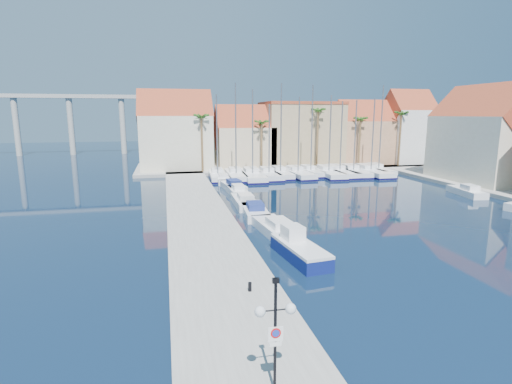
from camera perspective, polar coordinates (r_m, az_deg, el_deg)
ground at (r=28.24m, az=13.17°, el=-9.54°), size 260.00×260.00×0.00m
quay_west at (r=38.48m, az=-8.12°, el=-3.41°), size 6.00×77.00×0.50m
shore_north at (r=75.54m, az=4.15°, el=3.78°), size 54.00×16.00×0.50m
lamp_post at (r=13.75m, az=2.79°, el=-17.56°), size 1.40×0.40×4.13m
bollard at (r=21.87m, az=-0.88°, el=-13.39°), size 0.20×0.20×0.49m
fishing_boat at (r=27.90m, az=6.15°, el=-8.06°), size 2.68×6.12×2.07m
motorboat_west_0 at (r=33.28m, az=2.94°, el=-5.16°), size 2.86×7.15×1.40m
motorboat_west_1 at (r=39.24m, az=-0.21°, el=-2.63°), size 2.69×6.87×1.40m
motorboat_west_2 at (r=43.32m, az=-1.63°, el=-1.32°), size 2.32×6.75×1.40m
motorboat_west_3 at (r=49.10m, az=-2.68°, el=0.15°), size 1.93×5.77×1.40m
motorboat_west_4 at (r=52.85m, az=-3.35°, el=0.93°), size 2.84×6.99×1.40m
motorboat_west_5 at (r=58.09m, az=-4.72°, el=1.83°), size 2.01×5.65×1.40m
motorboat_west_6 at (r=63.54m, az=-5.53°, el=2.61°), size 2.08×5.88×1.40m
motorboat_east_1 at (r=55.29m, az=27.92°, el=0.09°), size 2.71×6.11×1.40m
sailboat_0 at (r=61.20m, az=-5.52°, el=2.38°), size 2.85×9.15×12.63m
sailboat_1 at (r=61.61m, az=-2.91°, el=2.48°), size 3.02×9.85×14.32m
sailboat_2 at (r=61.38m, az=-0.58°, el=2.43°), size 3.61×11.48×13.37m
sailboat_3 at (r=62.33m, az=1.74°, el=2.55°), size 2.61×9.84×11.31m
sailboat_4 at (r=63.45m, az=3.39°, el=2.74°), size 2.68×9.38×14.40m
sailboat_5 at (r=63.85m, az=5.82°, el=2.71°), size 3.26×10.48×12.40m
sailboat_6 at (r=65.51m, az=7.65°, el=2.95°), size 2.82×8.39×14.25m
sailboat_7 at (r=65.23m, az=10.17°, el=2.76°), size 3.56×11.14×12.62m
sailboat_8 at (r=66.43m, az=11.64°, el=2.85°), size 3.29×11.01×11.80m
sailboat_9 at (r=67.35m, az=13.56°, el=2.88°), size 3.64×10.87×11.98m
sailboat_10 at (r=68.19m, az=15.81°, el=2.86°), size 3.18×11.64×12.21m
sailboat_11 at (r=70.22m, az=16.91°, el=3.08°), size 2.96×9.39×14.39m
building_0 at (r=70.77m, az=-11.39°, el=8.20°), size 12.30×9.00×13.50m
building_1 at (r=72.16m, az=-1.70°, el=7.49°), size 10.30×8.00×11.00m
building_2 at (r=75.94m, az=6.40°, el=8.33°), size 14.20×10.20×11.50m
building_3 at (r=79.81m, az=14.88°, el=7.87°), size 10.30×8.00×12.00m
building_4 at (r=83.47m, az=20.79°, el=8.41°), size 8.30×8.00×14.00m
building_6 at (r=64.87m, az=30.01°, el=6.70°), size 9.00×14.30×13.50m
palm_0 at (r=65.93m, az=-7.81°, el=10.34°), size 2.60×2.60×10.15m
palm_1 at (r=67.58m, az=0.80°, el=9.66°), size 2.60×2.60×9.15m
palm_2 at (r=70.58m, az=8.87°, el=11.12°), size 2.60×2.60×11.15m
palm_3 at (r=73.90m, az=14.70°, el=9.79°), size 2.60×2.60×9.65m
palm_4 at (r=77.89m, az=20.06°, el=10.23°), size 2.60×2.60×10.65m
viaduct at (r=109.11m, az=-27.70°, el=10.06°), size 48.00×2.20×14.45m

